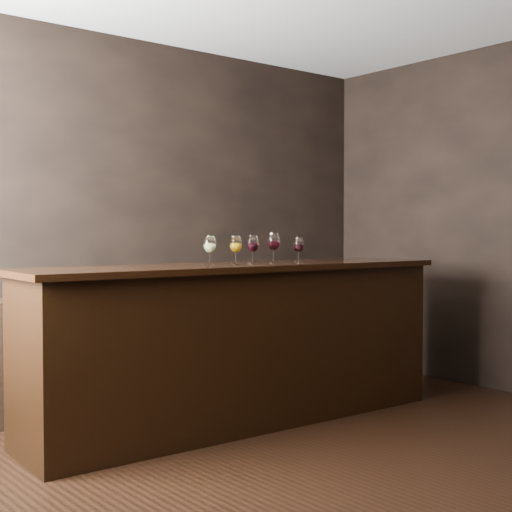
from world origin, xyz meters
TOP-DOWN VIEW (x-y plane):
  - ground at (0.00, 0.00)m, footprint 5.00×5.00m
  - room_shell at (-0.23, 0.11)m, footprint 5.02×4.52m
  - bar_counter at (0.26, 1.04)m, footprint 2.97×0.74m
  - bar_top at (0.26, 1.04)m, footprint 3.07×0.81m
  - back_bar_shelf at (-0.46, 2.03)m, footprint 2.30×0.40m
  - glass_white at (0.02, 1.06)m, footprint 0.08×0.08m
  - glass_amber at (0.22, 1.03)m, footprint 0.08×0.08m
  - glass_red_a at (0.38, 1.05)m, footprint 0.08×0.08m
  - glass_red_b at (0.57, 1.06)m, footprint 0.09×0.09m
  - glass_red_c at (0.77, 1.02)m, footprint 0.07×0.07m

SIDE VIEW (x-z plane):
  - ground at x=0.00m, z-range 0.00..0.00m
  - back_bar_shelf at x=-0.46m, z-range 0.00..0.83m
  - bar_counter at x=0.26m, z-range 0.00..1.03m
  - bar_top at x=0.26m, z-range 1.03..1.07m
  - glass_red_c at x=0.77m, z-range 1.10..1.28m
  - glass_white at x=0.02m, z-range 1.11..1.30m
  - glass_amber at x=0.22m, z-range 1.11..1.30m
  - glass_red_a at x=0.38m, z-range 1.11..1.30m
  - glass_red_b at x=0.57m, z-range 1.11..1.32m
  - room_shell at x=-0.23m, z-range 0.40..3.21m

